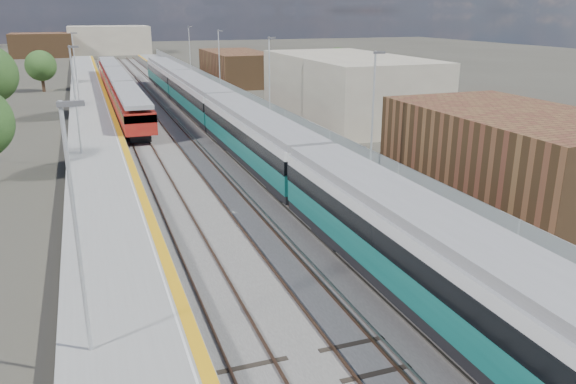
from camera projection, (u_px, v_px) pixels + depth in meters
ground at (185, 120)px, 58.07m from camera, size 320.00×320.00×0.00m
ballast_bed at (160, 117)px, 59.57m from camera, size 10.50×155.00×0.06m
tracks at (163, 113)px, 61.24m from camera, size 8.96×160.00×0.17m
platform_right at (229, 108)px, 61.84m from camera, size 4.70×155.00×8.52m
platform_left at (92, 116)px, 57.21m from camera, size 4.30×155.00×8.52m
buildings at (35, 11)px, 128.16m from camera, size 72.00×185.50×40.00m
green_train at (222, 112)px, 48.72m from camera, size 3.03×84.17×3.33m
red_train at (118, 85)px, 69.57m from camera, size 2.65×53.86×3.35m
tree_c at (41, 66)px, 77.04m from camera, size 4.16×4.16×5.63m
tree_d at (337, 65)px, 74.89m from camera, size 4.52×4.52×6.13m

